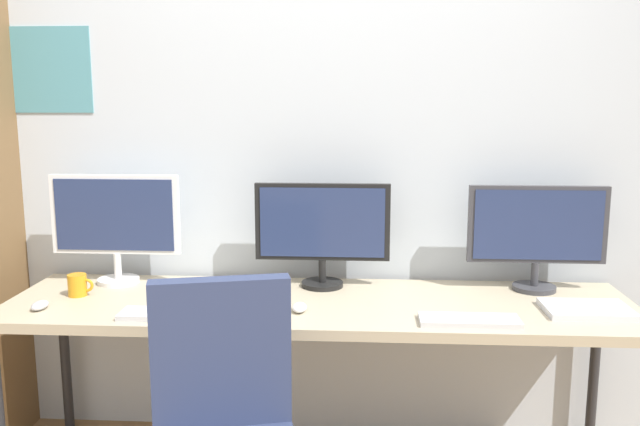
# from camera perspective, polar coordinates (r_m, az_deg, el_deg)

# --- Properties ---
(wall_back) EXTENTS (4.91, 0.11, 2.60)m
(wall_back) POSITION_cam_1_polar(r_m,az_deg,el_deg) (3.00, 0.44, 5.19)
(wall_back) COLOR silver
(wall_back) RESTS_ON ground_plane
(desk) EXTENTS (2.51, 0.68, 0.74)m
(desk) POSITION_cam_1_polar(r_m,az_deg,el_deg) (2.71, -0.07, -8.48)
(desk) COLOR tan
(desk) RESTS_ON ground_plane
(monitor_left) EXTENTS (0.56, 0.18, 0.48)m
(monitor_left) POSITION_cam_1_polar(r_m,az_deg,el_deg) (3.02, -17.08, -0.66)
(monitor_left) COLOR silver
(monitor_left) RESTS_ON desk
(monitor_center) EXTENTS (0.57, 0.18, 0.45)m
(monitor_center) POSITION_cam_1_polar(r_m,az_deg,el_deg) (2.84, 0.20, -1.30)
(monitor_center) COLOR black
(monitor_center) RESTS_ON desk
(monitor_right) EXTENTS (0.57, 0.18, 0.45)m
(monitor_right) POSITION_cam_1_polar(r_m,az_deg,el_deg) (2.93, 18.06, -1.47)
(monitor_right) COLOR #38383D
(monitor_right) RESTS_ON desk
(keyboard_left) EXTENTS (0.34, 0.13, 0.02)m
(keyboard_left) POSITION_cam_1_polar(r_m,az_deg,el_deg) (2.58, -13.07, -8.42)
(keyboard_left) COLOR silver
(keyboard_left) RESTS_ON desk
(keyboard_right) EXTENTS (0.36, 0.13, 0.02)m
(keyboard_right) POSITION_cam_1_polar(r_m,az_deg,el_deg) (2.50, 12.65, -8.95)
(keyboard_right) COLOR silver
(keyboard_right) RESTS_ON desk
(mouse_left_side) EXTENTS (0.06, 0.10, 0.03)m
(mouse_left_side) POSITION_cam_1_polar(r_m,az_deg,el_deg) (2.57, -1.76, -8.06)
(mouse_left_side) COLOR silver
(mouse_left_side) RESTS_ON desk
(mouse_right_side) EXTENTS (0.06, 0.10, 0.03)m
(mouse_right_side) POSITION_cam_1_polar(r_m,az_deg,el_deg) (2.81, -22.81, -7.28)
(mouse_right_side) COLOR silver
(mouse_right_side) RESTS_ON desk
(laptop_closed) EXTENTS (0.32, 0.22, 0.02)m
(laptop_closed) POSITION_cam_1_polar(r_m,az_deg,el_deg) (2.75, 21.83, -7.66)
(laptop_closed) COLOR silver
(laptop_closed) RESTS_ON desk
(coffee_mug) EXTENTS (0.11, 0.08, 0.09)m
(coffee_mug) POSITION_cam_1_polar(r_m,az_deg,el_deg) (2.93, -19.98, -5.81)
(coffee_mug) COLOR orange
(coffee_mug) RESTS_ON desk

